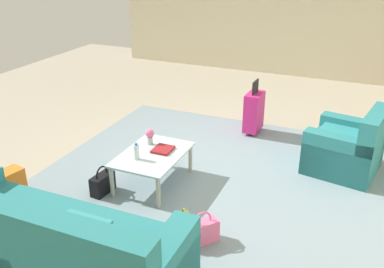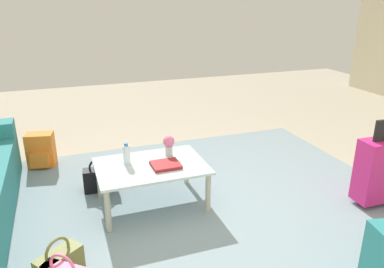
{
  "view_description": "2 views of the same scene",
  "coord_description": "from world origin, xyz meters",
  "px_view_note": "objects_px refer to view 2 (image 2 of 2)",
  "views": [
    {
      "loc": [
        4.44,
        1.75,
        2.73
      ],
      "look_at": [
        0.83,
        0.2,
        0.98
      ],
      "focal_mm": 40.0,
      "sensor_mm": 36.0,
      "label": 1
    },
    {
      "loc": [
        1.1,
        2.58,
        1.86
      ],
      "look_at": [
        0.03,
        -0.42,
        0.7
      ],
      "focal_mm": 35.0,
      "sensor_mm": 36.0,
      "label": 2
    }
  ],
  "objects_px": {
    "water_bottle": "(127,154)",
    "coffee_table_book": "(166,165)",
    "handbag_black": "(100,179)",
    "coffee_table": "(151,170)",
    "backpack_orange": "(41,151)",
    "handbag_olive": "(60,267)",
    "flower_vase": "(169,144)",
    "suitcase_magenta": "(379,170)"
  },
  "relations": [
    {
      "from": "flower_vase",
      "to": "coffee_table_book",
      "type": "bearing_deg",
      "value": 66.5
    },
    {
      "from": "coffee_table",
      "to": "flower_vase",
      "type": "bearing_deg",
      "value": -145.71
    },
    {
      "from": "coffee_table",
      "to": "handbag_olive",
      "type": "height_order",
      "value": "coffee_table"
    },
    {
      "from": "coffee_table",
      "to": "handbag_olive",
      "type": "xyz_separation_m",
      "value": [
        0.85,
        0.8,
        -0.24
      ]
    },
    {
      "from": "water_bottle",
      "to": "handbag_olive",
      "type": "bearing_deg",
      "value": 54.34
    },
    {
      "from": "coffee_table_book",
      "to": "suitcase_magenta",
      "type": "relative_size",
      "value": 0.3
    },
    {
      "from": "water_bottle",
      "to": "backpack_orange",
      "type": "bearing_deg",
      "value": -56.02
    },
    {
      "from": "water_bottle",
      "to": "backpack_orange",
      "type": "relative_size",
      "value": 0.51
    },
    {
      "from": "coffee_table_book",
      "to": "handbag_olive",
      "type": "bearing_deg",
      "value": 35.99
    },
    {
      "from": "coffee_table_book",
      "to": "handbag_olive",
      "type": "xyz_separation_m",
      "value": [
        0.97,
        0.72,
        -0.3
      ]
    },
    {
      "from": "handbag_black",
      "to": "coffee_table",
      "type": "bearing_deg",
      "value": 133.9
    },
    {
      "from": "flower_vase",
      "to": "handbag_olive",
      "type": "xyz_separation_m",
      "value": [
        1.07,
        0.95,
        -0.41
      ]
    },
    {
      "from": "water_bottle",
      "to": "handbag_olive",
      "type": "relative_size",
      "value": 0.57
    },
    {
      "from": "water_bottle",
      "to": "backpack_orange",
      "type": "xyz_separation_m",
      "value": [
        0.8,
        -1.19,
        -0.32
      ]
    },
    {
      "from": "water_bottle",
      "to": "flower_vase",
      "type": "xyz_separation_m",
      "value": [
        -0.42,
        -0.05,
        0.03
      ]
    },
    {
      "from": "coffee_table_book",
      "to": "handbag_olive",
      "type": "distance_m",
      "value": 1.25
    },
    {
      "from": "flower_vase",
      "to": "suitcase_magenta",
      "type": "bearing_deg",
      "value": 154.47
    },
    {
      "from": "suitcase_magenta",
      "to": "handbag_black",
      "type": "distance_m",
      "value": 2.7
    },
    {
      "from": "flower_vase",
      "to": "coffee_table",
      "type": "bearing_deg",
      "value": 34.29
    },
    {
      "from": "suitcase_magenta",
      "to": "coffee_table",
      "type": "bearing_deg",
      "value": -19.29
    },
    {
      "from": "coffee_table_book",
      "to": "backpack_orange",
      "type": "bearing_deg",
      "value": -51.45
    },
    {
      "from": "backpack_orange",
      "to": "water_bottle",
      "type": "bearing_deg",
      "value": 123.98
    },
    {
      "from": "coffee_table",
      "to": "handbag_olive",
      "type": "distance_m",
      "value": 1.19
    },
    {
      "from": "suitcase_magenta",
      "to": "handbag_black",
      "type": "relative_size",
      "value": 2.37
    },
    {
      "from": "suitcase_magenta",
      "to": "backpack_orange",
      "type": "bearing_deg",
      "value": -33.54
    },
    {
      "from": "suitcase_magenta",
      "to": "flower_vase",
      "type": "bearing_deg",
      "value": -25.53
    },
    {
      "from": "handbag_black",
      "to": "handbag_olive",
      "type": "bearing_deg",
      "value": 71.68
    },
    {
      "from": "handbag_olive",
      "to": "backpack_orange",
      "type": "bearing_deg",
      "value": -85.8
    },
    {
      "from": "water_bottle",
      "to": "handbag_olive",
      "type": "distance_m",
      "value": 1.18
    },
    {
      "from": "coffee_table",
      "to": "backpack_orange",
      "type": "bearing_deg",
      "value": -52.16
    },
    {
      "from": "handbag_black",
      "to": "backpack_orange",
      "type": "xyz_separation_m",
      "value": [
        0.57,
        -0.84,
        0.06
      ]
    },
    {
      "from": "coffee_table",
      "to": "backpack_orange",
      "type": "relative_size",
      "value": 2.5
    },
    {
      "from": "handbag_olive",
      "to": "backpack_orange",
      "type": "relative_size",
      "value": 0.89
    },
    {
      "from": "coffee_table",
      "to": "water_bottle",
      "type": "relative_size",
      "value": 4.9
    },
    {
      "from": "water_bottle",
      "to": "flower_vase",
      "type": "bearing_deg",
      "value": -173.21
    },
    {
      "from": "coffee_table_book",
      "to": "flower_vase",
      "type": "relative_size",
      "value": 1.24
    },
    {
      "from": "coffee_table_book",
      "to": "flower_vase",
      "type": "xyz_separation_m",
      "value": [
        -0.1,
        -0.23,
        0.11
      ]
    },
    {
      "from": "handbag_black",
      "to": "coffee_table_book",
      "type": "bearing_deg",
      "value": 136.22
    },
    {
      "from": "water_bottle",
      "to": "coffee_table_book",
      "type": "bearing_deg",
      "value": 150.64
    },
    {
      "from": "flower_vase",
      "to": "handbag_olive",
      "type": "height_order",
      "value": "flower_vase"
    },
    {
      "from": "water_bottle",
      "to": "coffee_table_book",
      "type": "distance_m",
      "value": 0.38
    },
    {
      "from": "flower_vase",
      "to": "backpack_orange",
      "type": "height_order",
      "value": "flower_vase"
    }
  ]
}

